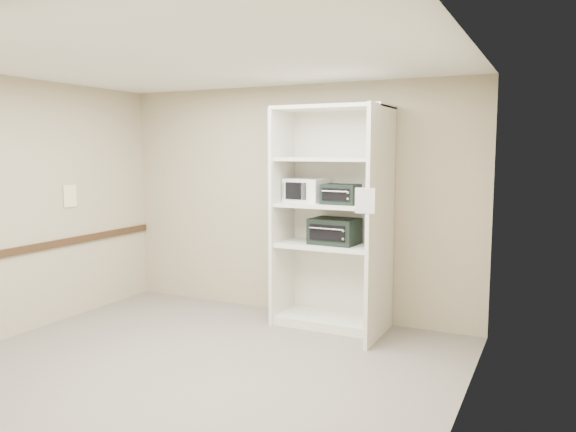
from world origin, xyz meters
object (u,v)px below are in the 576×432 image
at_px(shelving_unit, 336,225).
at_px(toaster_oven_upper, 341,194).
at_px(toaster_oven_lower, 335,231).
at_px(microwave, 306,190).

bearing_deg(shelving_unit, toaster_oven_upper, -31.71).
xyz_separation_m(shelving_unit, toaster_oven_upper, (0.07, -0.04, 0.35)).
height_order(toaster_oven_upper, toaster_oven_lower, toaster_oven_upper).
relative_size(shelving_unit, toaster_oven_lower, 4.77).
xyz_separation_m(microwave, toaster_oven_lower, (0.35, -0.02, -0.44)).
distance_m(shelving_unit, toaster_oven_upper, 0.36).
height_order(microwave, toaster_oven_upper, microwave).
bearing_deg(microwave, toaster_oven_lower, 4.39).
distance_m(microwave, toaster_oven_lower, 0.57).
xyz_separation_m(microwave, toaster_oven_upper, (0.45, -0.09, -0.02)).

